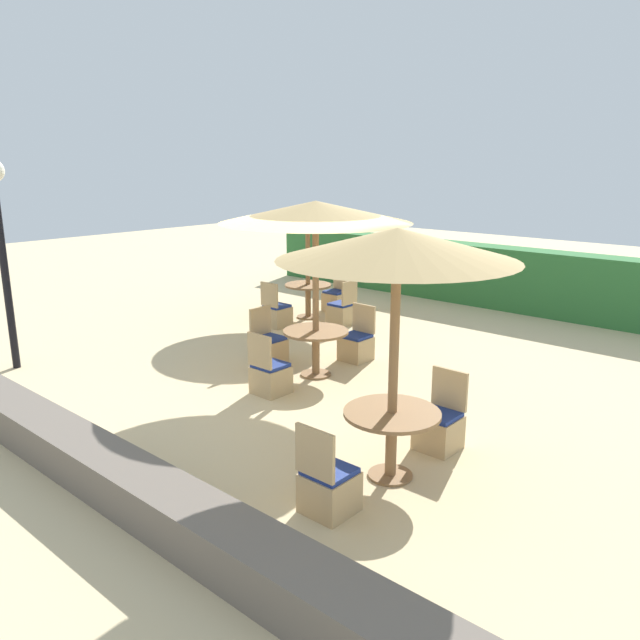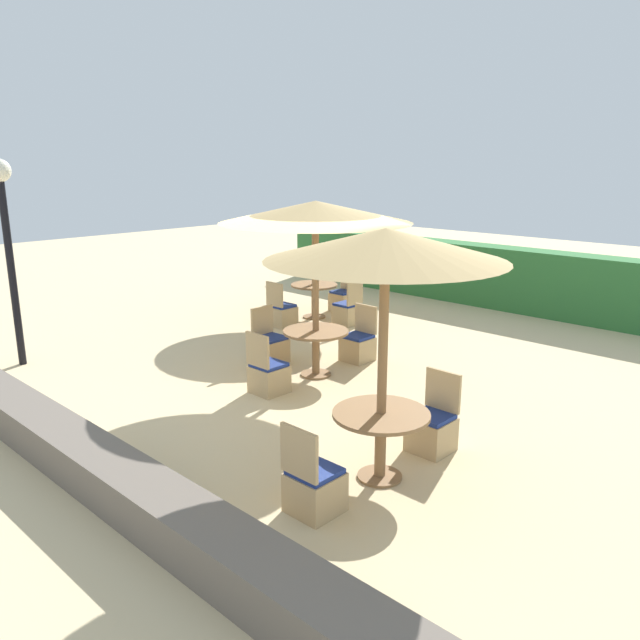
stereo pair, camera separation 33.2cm
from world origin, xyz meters
name	(u,v)px [view 1 (the left image)]	position (x,y,z in m)	size (l,w,h in m)	color
ground_plane	(294,385)	(0.00, 0.00, 0.00)	(40.00, 40.00, 0.00)	#D1BA8C
hedge_row	(501,277)	(0.00, 6.84, 0.70)	(13.00, 0.70, 1.39)	#2D6B33
stone_border	(72,450)	(0.00, -3.50, 0.22)	(10.00, 0.56, 0.45)	#6B6056
parasol_front_right	(397,246)	(2.71, -1.33, 2.49)	(2.41, 2.41, 2.66)	olive
round_table_front_right	(392,426)	(2.71, -1.33, 0.58)	(1.03, 1.03, 0.75)	olive
patio_chair_front_right_south	(328,487)	(2.67, -2.30, 0.26)	(0.46, 0.46, 0.93)	tan
patio_chair_front_right_north	(439,427)	(2.74, -0.39, 0.26)	(0.46, 0.46, 0.93)	tan
parasol_center	(316,212)	(-0.05, 0.56, 2.54)	(2.89, 2.89, 2.71)	olive
round_table_center	(316,340)	(-0.05, 0.56, 0.57)	(1.02, 1.02, 0.73)	olive
patio_chair_center_south	(270,376)	(-0.03, -0.47, 0.26)	(0.46, 0.46, 0.93)	tan
patio_chair_center_north	(357,345)	(-0.06, 1.60, 0.26)	(0.46, 0.46, 0.93)	tan
patio_chair_center_west	(269,348)	(-1.06, 0.51, 0.26)	(0.46, 0.46, 0.93)	tan
parasol_back_left	(308,211)	(-2.65, 3.21, 2.27)	(2.88, 2.88, 2.44)	olive
round_table_back_left	(308,292)	(-2.65, 3.21, 0.56)	(0.99, 0.99, 0.73)	olive
patio_chair_back_left_east	(342,312)	(-1.74, 3.26, 0.26)	(0.46, 0.46, 0.93)	tan
patio_chair_back_left_north	(336,299)	(-2.63, 4.12, 0.26)	(0.46, 0.46, 0.93)	tan
patio_chair_back_left_south	(277,314)	(-2.62, 2.23, 0.26)	(0.46, 0.46, 0.93)	tan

